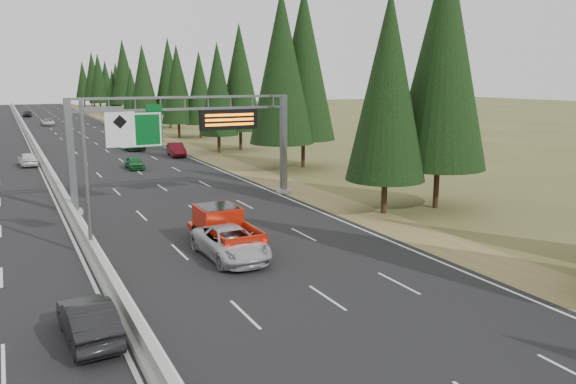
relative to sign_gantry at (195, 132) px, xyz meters
name	(u,v)px	position (x,y,z in m)	size (l,w,h in m)	color
road	(33,145)	(-8.92, 45.12, -5.23)	(32.00, 260.00, 0.08)	black
shoulder_right	(161,139)	(8.88, 45.12, -5.24)	(3.60, 260.00, 0.06)	olive
median_barrier	(33,142)	(-8.92, 45.12, -4.85)	(0.70, 260.00, 0.85)	gray
sign_gantry	(195,132)	(0.00, 0.00, 0.00)	(16.75, 0.98, 7.80)	slate
hov_sign_pole	(98,167)	(-8.33, -9.92, -0.54)	(2.80, 0.50, 8.00)	slate
tree_row_right	(222,78)	(13.28, 29.76, 3.78)	(11.27, 239.02, 18.27)	black
silver_minivan	(231,243)	(-2.60, -13.57, -4.40)	(2.63, 5.70, 1.59)	#B3B3B8
red_pickup	(221,224)	(-2.19, -11.06, -4.03)	(2.29, 6.41, 2.09)	black
car_ahead_green	(134,163)	(-0.85, 17.75, -4.55)	(1.51, 3.74, 1.27)	#166429
car_ahead_dkred	(176,150)	(5.58, 25.06, -4.42)	(1.62, 4.66, 1.53)	maroon
car_ahead_dkgrey	(133,143)	(2.31, 33.61, -4.37)	(2.31, 5.68, 1.65)	black
car_ahead_white	(48,122)	(-4.53, 78.08, -4.54)	(2.15, 4.66, 1.30)	silver
car_ahead_far	(27,114)	(-6.90, 106.14, -4.44)	(1.76, 4.38, 1.49)	black
car_onc_near	(88,320)	(-10.42, -19.88, -4.45)	(1.57, 4.49, 1.48)	black
car_onc_white	(28,159)	(-10.42, 24.74, -4.47)	(1.69, 4.19, 1.43)	silver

